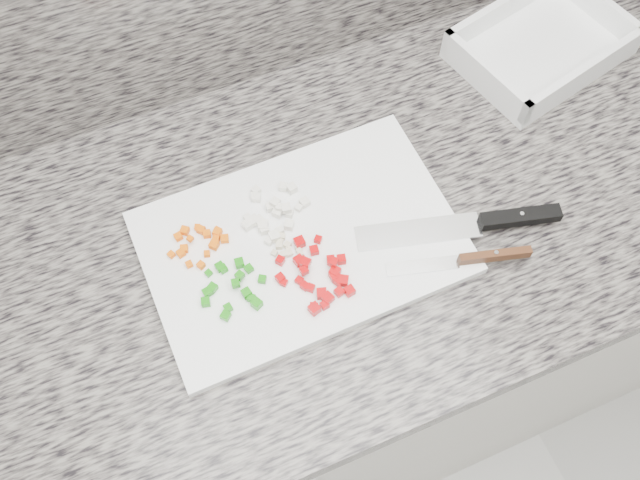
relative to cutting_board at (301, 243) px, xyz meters
The scene contains 11 objects.
cabinet 0.48m from the cutting_board, 23.12° to the left, with size 3.92×0.62×0.86m, color white.
countertop 0.07m from the cutting_board, 23.12° to the left, with size 3.96×0.64×0.04m, color #69645C.
cutting_board is the anchor object (origin of this frame).
carrot_pile 0.14m from the cutting_board, 158.79° to the left, with size 0.09×0.07×0.01m.
onion_pile 0.06m from the cutting_board, 113.98° to the left, with size 0.10×0.10×0.02m.
green_pepper_pile 0.12m from the cutting_board, 163.87° to the right, with size 0.10×0.09×0.02m.
red_pepper_pile 0.06m from the cutting_board, 90.76° to the right, with size 0.10×0.12×0.02m.
garlic_pile 0.03m from the cutting_board, behind, with size 0.04×0.05×0.01m.
chef_knife 0.26m from the cutting_board, 17.58° to the right, with size 0.29×0.11×0.02m.
paring_knife 0.24m from the cutting_board, 30.71° to the right, with size 0.20×0.07×0.02m.
tray 0.53m from the cutting_board, 19.40° to the left, with size 0.30×0.25×0.06m.
Camera 1 is at (-0.22, 0.97, 1.80)m, focal length 40.00 mm.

